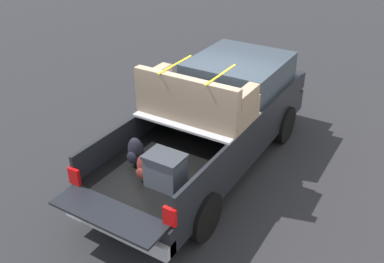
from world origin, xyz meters
name	(u,v)px	position (x,y,z in m)	size (l,w,h in m)	color
ground_plane	(207,166)	(0.00, 0.00, 0.00)	(40.00, 40.00, 0.00)	#262628
pickup_truck	(218,116)	(0.37, 0.00, 0.98)	(6.05, 2.06, 2.23)	black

